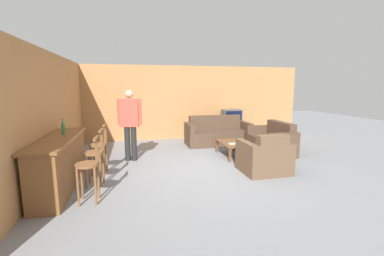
{
  "coord_description": "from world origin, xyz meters",
  "views": [
    {
      "loc": [
        -1.57,
        -5.34,
        1.88
      ],
      "look_at": [
        -0.12,
        0.82,
        0.85
      ],
      "focal_mm": 24.0,
      "sensor_mm": 36.0,
      "label": 1
    }
  ],
  "objects_px": {
    "bar_chair_mid": "(95,157)",
    "bottle": "(63,127)",
    "loveseat_right": "(272,142)",
    "bar_chair_near": "(88,169)",
    "armchair_near": "(265,158)",
    "coffee_table": "(232,144)",
    "book_on_table": "(232,144)",
    "couch_far": "(217,134)",
    "bar_chair_far": "(99,148)",
    "tv_unit": "(231,130)",
    "tv": "(232,116)",
    "person_by_window": "(130,121)"
  },
  "relations": [
    {
      "from": "book_on_table",
      "to": "person_by_window",
      "type": "xyz_separation_m",
      "value": [
        -2.61,
        0.38,
        0.63
      ]
    },
    {
      "from": "bottle",
      "to": "book_on_table",
      "type": "distance_m",
      "value": 4.02
    },
    {
      "from": "bar_chair_mid",
      "to": "coffee_table",
      "type": "height_order",
      "value": "bar_chair_mid"
    },
    {
      "from": "bottle",
      "to": "book_on_table",
      "type": "xyz_separation_m",
      "value": [
        3.86,
        0.86,
        -0.71
      ]
    },
    {
      "from": "bar_chair_mid",
      "to": "loveseat_right",
      "type": "bearing_deg",
      "value": 17.61
    },
    {
      "from": "tv_unit",
      "to": "tv",
      "type": "bearing_deg",
      "value": -90.0
    },
    {
      "from": "loveseat_right",
      "to": "bar_chair_far",
      "type": "bearing_deg",
      "value": -170.63
    },
    {
      "from": "tv",
      "to": "book_on_table",
      "type": "height_order",
      "value": "tv"
    },
    {
      "from": "armchair_near",
      "to": "loveseat_right",
      "type": "height_order",
      "value": "armchair_near"
    },
    {
      "from": "bar_chair_mid",
      "to": "armchair_near",
      "type": "height_order",
      "value": "bar_chair_mid"
    },
    {
      "from": "bar_chair_near",
      "to": "bottle",
      "type": "distance_m",
      "value": 1.34
    },
    {
      "from": "tv_unit",
      "to": "bar_chair_near",
      "type": "bearing_deg",
      "value": -133.46
    },
    {
      "from": "loveseat_right",
      "to": "tv_unit",
      "type": "xyz_separation_m",
      "value": [
        -0.32,
        2.28,
        -0.03
      ]
    },
    {
      "from": "bar_chair_far",
      "to": "tv",
      "type": "xyz_separation_m",
      "value": [
        4.26,
        3.04,
        0.25
      ]
    },
    {
      "from": "armchair_near",
      "to": "tv_unit",
      "type": "height_order",
      "value": "armchair_near"
    },
    {
      "from": "bar_chair_far",
      "to": "bottle",
      "type": "relative_size",
      "value": 3.66
    },
    {
      "from": "bottle",
      "to": "armchair_near",
      "type": "bearing_deg",
      "value": -5.55
    },
    {
      "from": "bar_chair_mid",
      "to": "tv_unit",
      "type": "bearing_deg",
      "value": 41.28
    },
    {
      "from": "coffee_table",
      "to": "bottle",
      "type": "xyz_separation_m",
      "value": [
        -3.92,
        -1.03,
        0.77
      ]
    },
    {
      "from": "bar_chair_far",
      "to": "armchair_near",
      "type": "distance_m",
      "value": 3.61
    },
    {
      "from": "couch_far",
      "to": "armchair_near",
      "type": "bearing_deg",
      "value": -88.26
    },
    {
      "from": "bar_chair_mid",
      "to": "armchair_near",
      "type": "xyz_separation_m",
      "value": [
        3.51,
        -0.07,
        -0.24
      ]
    },
    {
      "from": "loveseat_right",
      "to": "book_on_table",
      "type": "xyz_separation_m",
      "value": [
        -1.31,
        -0.27,
        0.07
      ]
    },
    {
      "from": "loveseat_right",
      "to": "bar_chair_mid",
      "type": "bearing_deg",
      "value": -162.39
    },
    {
      "from": "couch_far",
      "to": "armchair_near",
      "type": "xyz_separation_m",
      "value": [
        0.09,
        -2.94,
        0.0
      ]
    },
    {
      "from": "loveseat_right",
      "to": "bottle",
      "type": "bearing_deg",
      "value": -167.7
    },
    {
      "from": "tv_unit",
      "to": "bottle",
      "type": "relative_size",
      "value": 3.52
    },
    {
      "from": "bar_chair_near",
      "to": "book_on_table",
      "type": "height_order",
      "value": "bar_chair_near"
    },
    {
      "from": "loveseat_right",
      "to": "person_by_window",
      "type": "distance_m",
      "value": 3.98
    },
    {
      "from": "loveseat_right",
      "to": "tv_unit",
      "type": "height_order",
      "value": "loveseat_right"
    },
    {
      "from": "tv_unit",
      "to": "book_on_table",
      "type": "distance_m",
      "value": 2.74
    },
    {
      "from": "bar_chair_mid",
      "to": "book_on_table",
      "type": "distance_m",
      "value": 3.48
    },
    {
      "from": "bar_chair_mid",
      "to": "tv",
      "type": "xyz_separation_m",
      "value": [
        4.26,
        3.73,
        0.25
      ]
    },
    {
      "from": "coffee_table",
      "to": "book_on_table",
      "type": "xyz_separation_m",
      "value": [
        -0.06,
        -0.17,
        0.06
      ]
    },
    {
      "from": "bar_chair_mid",
      "to": "bar_chair_far",
      "type": "xyz_separation_m",
      "value": [
        0.0,
        0.7,
        0.0
      ]
    },
    {
      "from": "armchair_near",
      "to": "coffee_table",
      "type": "bearing_deg",
      "value": 97.19
    },
    {
      "from": "bar_chair_mid",
      "to": "tv",
      "type": "relative_size",
      "value": 1.59
    },
    {
      "from": "bar_chair_near",
      "to": "bar_chair_far",
      "type": "xyz_separation_m",
      "value": [
        -0.0,
        1.45,
        0.0
      ]
    },
    {
      "from": "bar_chair_near",
      "to": "couch_far",
      "type": "height_order",
      "value": "bar_chair_near"
    },
    {
      "from": "bar_chair_far",
      "to": "bottle",
      "type": "distance_m",
      "value": 0.88
    },
    {
      "from": "bar_chair_mid",
      "to": "bottle",
      "type": "relative_size",
      "value": 3.66
    },
    {
      "from": "bar_chair_far",
      "to": "tv",
      "type": "height_order",
      "value": "bar_chair_far"
    },
    {
      "from": "bar_chair_near",
      "to": "coffee_table",
      "type": "distance_m",
      "value": 3.95
    },
    {
      "from": "bar_chair_mid",
      "to": "bar_chair_far",
      "type": "distance_m",
      "value": 0.7
    },
    {
      "from": "bar_chair_far",
      "to": "coffee_table",
      "type": "height_order",
      "value": "bar_chair_far"
    },
    {
      "from": "coffee_table",
      "to": "tv",
      "type": "height_order",
      "value": "tv"
    },
    {
      "from": "coffee_table",
      "to": "armchair_near",
      "type": "bearing_deg",
      "value": -82.81
    },
    {
      "from": "bar_chair_near",
      "to": "tv_unit",
      "type": "height_order",
      "value": "bar_chair_near"
    },
    {
      "from": "bar_chair_mid",
      "to": "tv_unit",
      "type": "relative_size",
      "value": 1.04
    },
    {
      "from": "coffee_table",
      "to": "bottle",
      "type": "relative_size",
      "value": 3.71
    }
  ]
}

